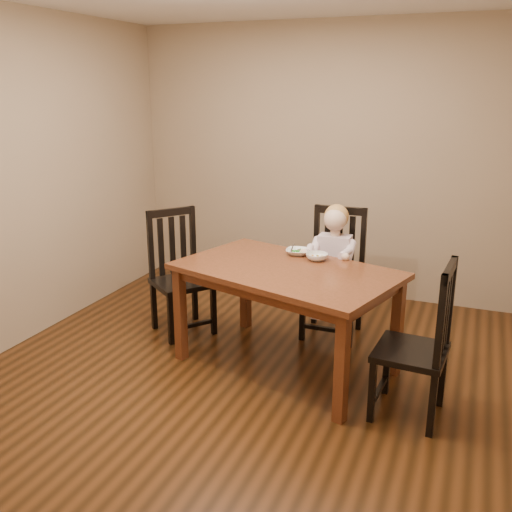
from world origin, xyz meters
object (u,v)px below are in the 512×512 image
at_px(chair_left, 180,274).
at_px(chair_right, 420,345).
at_px(chair_child, 334,275).
at_px(bowl_veg, 317,257).
at_px(bowl_peas, 298,252).
at_px(dining_table, 286,280).
at_px(toddler, 334,259).

relative_size(chair_left, chair_right, 1.01).
relative_size(chair_child, bowl_veg, 6.48).
bearing_deg(bowl_veg, bowl_peas, 154.91).
height_order(chair_child, bowl_peas, chair_child).
height_order(chair_left, bowl_peas, chair_left).
bearing_deg(bowl_peas, bowl_veg, -25.09).
relative_size(dining_table, chair_right, 1.70).
height_order(dining_table, toddler, toddler).
distance_m(chair_left, bowl_peas, 1.10).
distance_m(dining_table, chair_right, 1.09).
xyz_separation_m(chair_right, toddler, (-0.84, 1.04, 0.18)).
height_order(dining_table, chair_right, chair_right).
distance_m(chair_child, toddler, 0.17).
bearing_deg(dining_table, bowl_peas, 94.84).
bearing_deg(toddler, bowl_peas, 56.41).
height_order(chair_child, chair_right, chair_child).
xyz_separation_m(chair_left, bowl_peas, (1.05, 0.05, 0.30)).
bearing_deg(chair_left, toddler, 143.77).
bearing_deg(bowl_veg, toddler, 85.72).
bearing_deg(chair_right, chair_left, 76.83).
height_order(chair_left, toddler, chair_left).
xyz_separation_m(chair_child, toddler, (0.00, -0.06, 0.16)).
height_order(chair_right, bowl_peas, chair_right).
relative_size(toddler, bowl_veg, 3.63).
height_order(toddler, bowl_peas, toddler).
bearing_deg(dining_table, bowl_veg, 61.97).
height_order(chair_child, chair_left, chair_child).
height_order(chair_child, bowl_veg, chair_child).
xyz_separation_m(chair_right, bowl_peas, (-1.05, 0.71, 0.31)).
xyz_separation_m(chair_child, bowl_peas, (-0.21, -0.39, 0.29)).
bearing_deg(toddler, chair_left, 15.91).
distance_m(chair_child, bowl_peas, 0.53).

